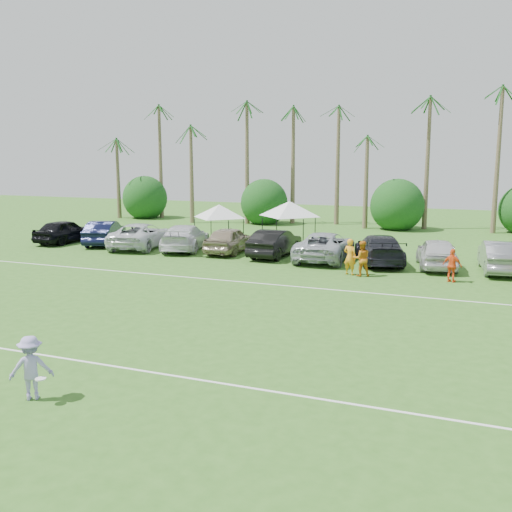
% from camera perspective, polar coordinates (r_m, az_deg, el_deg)
% --- Properties ---
extents(field_lines, '(80.00, 12.10, 0.01)m').
position_cam_1_polar(field_lines, '(23.86, -11.28, -5.09)').
color(field_lines, white).
rests_on(field_lines, ground).
extents(palm_tree_0, '(2.40, 2.40, 8.90)m').
position_cam_1_polar(palm_tree_0, '(60.27, -13.74, 10.91)').
color(palm_tree_0, brown).
rests_on(palm_tree_0, ground).
extents(palm_tree_1, '(2.40, 2.40, 9.90)m').
position_cam_1_polar(palm_tree_1, '(57.57, -9.62, 11.98)').
color(palm_tree_1, brown).
rests_on(palm_tree_1, ground).
extents(palm_tree_2, '(2.40, 2.40, 10.90)m').
position_cam_1_polar(palm_tree_2, '(55.21, -5.08, 13.07)').
color(palm_tree_2, brown).
rests_on(palm_tree_2, ground).
extents(palm_tree_3, '(2.40, 2.40, 11.90)m').
position_cam_1_polar(palm_tree_3, '(53.60, -1.15, 14.12)').
color(palm_tree_3, brown).
rests_on(palm_tree_3, ground).
extents(palm_tree_4, '(2.40, 2.40, 8.90)m').
position_cam_1_polar(palm_tree_4, '(52.06, 3.00, 11.38)').
color(palm_tree_4, brown).
rests_on(palm_tree_4, ground).
extents(palm_tree_5, '(2.40, 2.40, 9.90)m').
position_cam_1_polar(palm_tree_5, '(50.95, 7.38, 12.33)').
color(palm_tree_5, brown).
rests_on(palm_tree_5, ground).
extents(palm_tree_6, '(2.40, 2.40, 10.90)m').
position_cam_1_polar(palm_tree_6, '(50.15, 11.95, 13.23)').
color(palm_tree_6, brown).
rests_on(palm_tree_6, ground).
extents(palm_tree_7, '(2.40, 2.40, 11.90)m').
position_cam_1_polar(palm_tree_7, '(49.68, 16.68, 14.05)').
color(palm_tree_7, brown).
rests_on(palm_tree_7, ground).
extents(palm_tree_8, '(2.40, 2.40, 8.90)m').
position_cam_1_polar(palm_tree_8, '(49.32, 22.42, 10.75)').
color(palm_tree_8, brown).
rests_on(palm_tree_8, ground).
extents(bush_tree_0, '(4.00, 4.00, 4.00)m').
position_cam_1_polar(bush_tree_0, '(59.58, -10.60, 5.57)').
color(bush_tree_0, brown).
rests_on(bush_tree_0, ground).
extents(bush_tree_1, '(4.00, 4.00, 4.00)m').
position_cam_1_polar(bush_tree_1, '(53.82, 1.27, 5.29)').
color(bush_tree_1, brown).
rests_on(bush_tree_1, ground).
extents(bush_tree_2, '(4.00, 4.00, 4.00)m').
position_cam_1_polar(bush_tree_2, '(50.92, 14.07, 4.74)').
color(bush_tree_2, brown).
rests_on(bush_tree_2, ground).
extents(sideline_player_a, '(0.80, 0.63, 1.91)m').
position_cam_1_polar(sideline_player_a, '(30.09, 9.38, -0.08)').
color(sideline_player_a, orange).
rests_on(sideline_player_a, ground).
extents(sideline_player_b, '(1.10, 1.00, 1.85)m').
position_cam_1_polar(sideline_player_b, '(29.86, 10.50, -0.25)').
color(sideline_player_b, orange).
rests_on(sideline_player_b, ground).
extents(sideline_player_c, '(1.05, 0.73, 1.66)m').
position_cam_1_polar(sideline_player_c, '(29.59, 19.03, -0.91)').
color(sideline_player_c, '#F8541B').
rests_on(sideline_player_c, ground).
extents(canopy_tent_left, '(4.03, 4.03, 3.26)m').
position_cam_1_polar(canopy_tent_left, '(40.29, -3.70, 5.16)').
color(canopy_tent_left, black).
rests_on(canopy_tent_left, ground).
extents(canopy_tent_right, '(4.46, 4.46, 3.62)m').
position_cam_1_polar(canopy_tent_right, '(39.37, 3.37, 5.49)').
color(canopy_tent_right, black).
rests_on(canopy_tent_right, ground).
extents(frisbee_player, '(1.23, 1.14, 1.66)m').
position_cam_1_polar(frisbee_player, '(15.74, -21.58, -10.35)').
color(frisbee_player, '#9E92CF').
rests_on(frisbee_player, ground).
extents(parked_car_0, '(2.09, 4.99, 1.69)m').
position_cam_1_polar(parked_car_0, '(43.21, -18.60, 2.38)').
color(parked_car_0, black).
rests_on(parked_car_0, ground).
extents(parked_car_1, '(3.45, 5.42, 1.69)m').
position_cam_1_polar(parked_car_1, '(41.51, -14.89, 2.28)').
color(parked_car_1, black).
rests_on(parked_car_1, ground).
extents(parked_car_2, '(3.86, 6.48, 1.69)m').
position_cam_1_polar(parked_car_2, '(39.42, -11.42, 2.03)').
color(parked_car_2, silver).
rests_on(parked_car_2, ground).
extents(parked_car_3, '(3.74, 6.22, 1.69)m').
position_cam_1_polar(parked_car_3, '(38.05, -7.11, 1.87)').
color(parked_car_3, silver).
rests_on(parked_car_3, ground).
extents(parked_car_4, '(2.18, 5.02, 1.69)m').
position_cam_1_polar(parked_car_4, '(36.68, -2.67, 1.64)').
color(parked_car_4, gray).
rests_on(parked_car_4, ground).
extents(parked_car_5, '(1.97, 5.18, 1.69)m').
position_cam_1_polar(parked_car_5, '(35.27, 1.92, 1.31)').
color(parked_car_5, black).
rests_on(parked_car_5, ground).
extents(parked_car_6, '(3.03, 6.17, 1.69)m').
position_cam_1_polar(parked_car_6, '(34.22, 6.91, 0.98)').
color(parked_car_6, '#AAAEB6').
rests_on(parked_car_6, ground).
extents(parked_car_7, '(4.04, 6.26, 1.69)m').
position_cam_1_polar(parked_car_7, '(33.69, 12.24, 0.69)').
color(parked_car_7, black).
rests_on(parked_car_7, ground).
extents(parked_car_8, '(2.82, 5.22, 1.69)m').
position_cam_1_polar(parked_car_8, '(33.11, 17.65, 0.29)').
color(parked_car_8, silver).
rests_on(parked_car_8, ground).
extents(parked_car_9, '(2.30, 5.28, 1.69)m').
position_cam_1_polar(parked_car_9, '(33.12, 23.18, -0.04)').
color(parked_car_9, slate).
rests_on(parked_car_9, ground).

